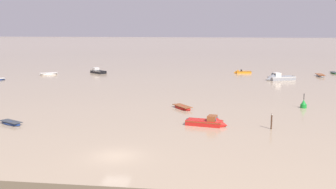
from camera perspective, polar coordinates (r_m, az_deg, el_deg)
ground_plane at (r=37.18m, az=-7.53°, el=-8.72°), size 800.00×800.00×0.00m
rowboat_moored_0 at (r=101.86m, az=-16.73°, el=2.83°), size 4.48×3.78×0.70m
motorboat_moored_1 at (r=90.89m, az=15.42°, el=2.23°), size 7.06×4.78×2.54m
rowboat_moored_1 at (r=101.00m, az=20.98°, el=2.54°), size 1.51×4.42×0.70m
motorboat_moored_2 at (r=102.36m, az=10.41°, el=3.13°), size 4.54×2.29×1.49m
motorboat_moored_4 at (r=47.84m, az=6.08°, el=-4.14°), size 5.22×2.68×1.89m
motorboat_moored_5 at (r=102.98m, az=-10.22°, el=3.23°), size 5.37×4.84×2.05m
rowboat_moored_2 at (r=57.40m, az=2.08°, el=-1.87°), size 3.38×3.91×0.61m
rowboat_moored_4 at (r=51.89m, az=-21.58°, el=-3.84°), size 3.59×2.67×0.54m
rowboat_moored_5 at (r=108.42m, az=22.65°, el=2.87°), size 1.30×3.52×0.55m
channel_buoy at (r=61.10m, az=18.84°, el=-1.40°), size 0.90×0.90×2.30m
mooring_post_near at (r=47.48m, az=14.61°, el=-3.81°), size 0.22×0.22×1.99m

